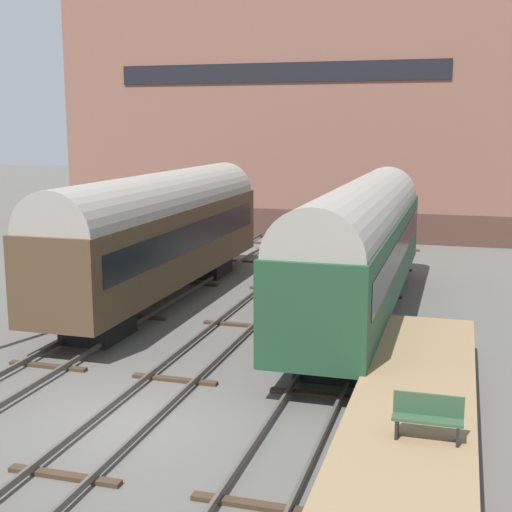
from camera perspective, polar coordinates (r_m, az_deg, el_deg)
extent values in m
plane|color=#56544F|center=(18.60, -10.18, -12.93)|extent=(200.00, 200.00, 0.00)
cube|color=#4C4742|center=(20.24, -19.20, -10.85)|extent=(0.08, 60.00, 0.16)
cube|color=#3D2D1E|center=(22.99, -16.31, -8.45)|extent=(2.60, 0.24, 0.10)
cube|color=#3D2D1E|center=(27.99, -9.72, -4.77)|extent=(2.60, 0.24, 0.10)
cube|color=#3D2D1E|center=(33.31, -5.22, -2.20)|extent=(2.60, 0.24, 0.10)
cube|color=#3D2D1E|center=(38.84, -1.99, -0.35)|extent=(2.60, 0.24, 0.10)
cube|color=#3D2D1E|center=(44.49, 0.42, 1.05)|extent=(2.60, 0.24, 0.10)
cube|color=#4C4742|center=(18.85, -12.20, -12.10)|extent=(0.08, 60.00, 0.16)
cube|color=#4C4742|center=(18.25, -8.13, -12.74)|extent=(0.08, 60.00, 0.16)
cube|color=#3D2D1E|center=(16.22, -15.08, -16.61)|extent=(2.60, 0.24, 0.10)
cube|color=#3D2D1E|center=(21.11, -6.53, -9.79)|extent=(2.60, 0.24, 0.10)
cube|color=#3D2D1E|center=(26.47, -1.49, -5.51)|extent=(2.60, 0.24, 0.10)
cube|color=#3D2D1E|center=(32.05, 1.78, -2.67)|extent=(2.60, 0.24, 0.10)
cube|color=#3D2D1E|center=(37.76, 4.06, -0.68)|extent=(2.60, 0.24, 0.10)
cube|color=#3D2D1E|center=(43.55, 5.73, 0.79)|extent=(2.60, 0.24, 0.10)
cube|color=#4C4742|center=(17.37, 0.44, -13.87)|extent=(0.08, 60.00, 0.16)
cube|color=#4C4742|center=(17.07, 5.23, -14.37)|extent=(0.08, 60.00, 0.16)
cube|color=#3D2D1E|center=(14.68, -0.09, -19.30)|extent=(2.60, 0.24, 0.10)
cube|color=#3D2D1E|center=(19.95, 4.85, -10.99)|extent=(2.60, 0.24, 0.10)
cube|color=#3D2D1E|center=(25.55, 7.55, -6.19)|extent=(2.60, 0.24, 0.10)
cube|color=#3D2D1E|center=(31.30, 9.23, -3.13)|extent=(2.60, 0.24, 0.10)
cube|color=#3D2D1E|center=(37.13, 10.39, -1.02)|extent=(2.60, 0.24, 0.10)
cube|color=#3D2D1E|center=(43.00, 11.23, 0.52)|extent=(2.60, 0.24, 0.10)
cube|color=black|center=(35.31, -3.89, -0.72)|extent=(1.80, 2.40, 1.00)
cube|color=black|center=(25.49, -12.48, -5.34)|extent=(1.80, 2.40, 1.00)
cube|color=#4C3823|center=(29.91, -7.57, 1.06)|extent=(2.98, 17.01, 2.99)
cube|color=black|center=(29.85, -7.59, 1.74)|extent=(3.02, 15.65, 1.08)
cylinder|color=gray|center=(29.70, -7.64, 3.91)|extent=(2.83, 16.67, 2.83)
cube|color=black|center=(33.31, 9.72, -1.52)|extent=(1.80, 2.40, 1.00)
cube|color=black|center=(21.77, 6.00, -7.89)|extent=(1.80, 2.40, 1.00)
cube|color=#1E4228|center=(27.07, 8.37, -0.02)|extent=(2.94, 18.53, 2.92)
cube|color=black|center=(27.01, 8.39, 0.71)|extent=(2.98, 17.05, 1.05)
cylinder|color=gray|center=(26.84, 8.45, 3.05)|extent=(2.79, 18.16, 2.79)
cube|color=#8C704C|center=(16.74, 12.35, -11.84)|extent=(2.81, 15.63, 0.10)
cylinder|color=brown|center=(24.23, 10.63, -6.10)|extent=(0.20, 0.20, 1.00)
cylinder|color=brown|center=(24.15, 16.60, -6.43)|extent=(0.20, 0.20, 1.00)
cylinder|color=brown|center=(17.06, 7.96, -13.26)|extent=(0.20, 0.20, 1.00)
cylinder|color=brown|center=(16.93, 16.64, -13.80)|extent=(0.20, 0.20, 1.00)
cube|color=#2D4C33|center=(15.00, 13.56, -12.61)|extent=(1.40, 0.40, 0.06)
cube|color=#2D4C33|center=(15.06, 13.64, -11.47)|extent=(1.40, 0.06, 0.45)
cube|color=black|center=(15.12, 11.21, -13.27)|extent=(0.06, 0.40, 0.40)
cube|color=black|center=(15.09, 15.85, -13.54)|extent=(0.06, 0.40, 0.40)
cube|color=#4F342A|center=(51.57, 3.13, 3.36)|extent=(30.34, 10.34, 1.92)
cube|color=brown|center=(51.27, 3.24, 14.06)|extent=(30.34, 10.34, 17.28)
cube|color=black|center=(46.21, 1.73, 14.47)|extent=(21.24, 0.10, 1.20)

